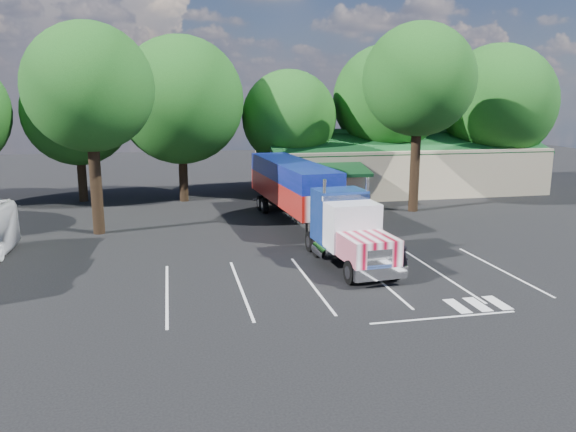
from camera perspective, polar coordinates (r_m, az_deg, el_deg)
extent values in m
plane|color=black|center=(31.27, -0.38, -3.37)|extent=(120.00, 120.00, 0.00)
cube|color=#B9AE89|center=(51.98, 10.86, 4.82)|extent=(24.00, 11.00, 4.00)
cube|color=#164D22|center=(49.54, 12.05, 7.34)|extent=(24.20, 6.25, 2.10)
cube|color=#164D22|center=(53.95, 9.98, 7.78)|extent=(24.20, 6.25, 2.10)
cube|color=#B9AE89|center=(44.08, 4.05, 2.97)|extent=(5.00, 2.50, 2.80)
cube|color=#164D22|center=(42.64, 4.57, 4.69)|extent=(5.40, 3.19, 0.80)
cylinder|color=black|center=(48.26, -20.18, 3.77)|extent=(0.70, 0.70, 4.00)
sphere|color=#143E11|center=(47.87, -20.63, 9.87)|extent=(8.40, 8.40, 8.40)
cylinder|color=black|center=(46.16, -10.58, 4.14)|extent=(0.70, 0.70, 4.30)
sphere|color=#143E11|center=(45.76, -10.87, 11.48)|extent=(10.00, 10.00, 10.00)
cylinder|color=black|center=(48.54, 0.09, 4.31)|extent=(0.70, 0.70, 3.60)
sphere|color=#143E11|center=(48.13, 0.10, 9.98)|extent=(8.00, 8.00, 8.00)
cylinder|color=black|center=(51.57, 9.84, 5.09)|extent=(0.70, 0.70, 4.50)
sphere|color=#143E11|center=(51.22, 10.08, 11.60)|extent=(9.60, 9.60, 9.60)
cylinder|color=black|center=(55.06, 20.05, 4.65)|extent=(0.70, 0.70, 3.90)
sphere|color=#143E11|center=(54.70, 20.49, 10.74)|extent=(10.40, 10.40, 10.40)
cylinder|color=black|center=(36.21, -18.92, 2.95)|extent=(0.70, 0.70, 6.00)
sphere|color=#143E11|center=(35.83, -19.56, 12.22)|extent=(7.60, 7.60, 7.60)
cylinder|color=black|center=(42.20, 12.75, 4.84)|extent=(0.70, 0.70, 6.50)
sphere|color=#143E11|center=(41.91, 13.15, 13.34)|extent=(8.00, 8.00, 8.00)
cube|color=black|center=(28.45, 6.17, -3.43)|extent=(1.51, 7.07, 0.25)
cube|color=white|center=(25.19, 9.41, -5.81)|extent=(2.52, 0.43, 0.55)
cube|color=white|center=(25.18, 9.26, -4.38)|extent=(1.21, 0.21, 0.90)
cube|color=white|center=(26.14, 8.20, -3.28)|extent=(2.47, 2.57, 1.15)
cube|color=silver|center=(27.77, 6.54, -1.05)|extent=(2.62, 1.78, 2.31)
cube|color=black|center=(27.08, 7.10, -0.31)|extent=(2.31, 0.25, 1.00)
cube|color=white|center=(28.28, 5.95, 1.90)|extent=(2.61, 0.29, 0.25)
cube|color=navy|center=(29.36, 5.21, 0.10)|extent=(2.65, 2.18, 2.71)
cylinder|color=white|center=(28.07, 3.69, 0.30)|extent=(0.19, 0.19, 3.41)
cylinder|color=white|center=(28.92, 8.00, 0.55)|extent=(0.19, 0.19, 3.41)
cylinder|color=white|center=(28.07, 3.53, -3.60)|extent=(0.78, 1.65, 0.66)
cylinder|color=white|center=(29.06, 8.57, -3.17)|extent=(0.78, 1.65, 0.66)
cube|color=silver|center=(37.50, 0.37, 2.58)|extent=(3.53, 12.99, 1.50)
cube|color=navy|center=(37.31, 0.38, 4.63)|extent=(3.53, 12.99, 1.20)
cube|color=black|center=(41.72, -1.27, 1.72)|extent=(1.45, 3.59, 0.35)
cube|color=black|center=(32.51, 1.89, -1.50)|extent=(0.13, 0.13, 1.40)
cube|color=black|center=(32.96, 4.21, -1.34)|extent=(0.13, 0.13, 1.40)
cube|color=white|center=(43.99, -2.04, 1.72)|extent=(2.41, 0.29, 0.12)
cylinder|color=black|center=(25.54, 6.43, -5.71)|extent=(0.43, 1.13, 1.10)
cylinder|color=black|center=(26.39, 10.68, -5.26)|extent=(0.43, 1.13, 1.10)
cylinder|color=black|center=(29.68, 3.03, -3.13)|extent=(0.43, 1.13, 1.10)
cylinder|color=black|center=(30.41, 6.79, -2.82)|extent=(0.43, 1.13, 1.10)
cylinder|color=black|center=(30.69, 2.36, -2.61)|extent=(0.43, 1.13, 1.10)
cylinder|color=black|center=(31.40, 6.01, -2.33)|extent=(0.43, 1.13, 1.10)
cylinder|color=black|center=(40.76, -2.41, 1.04)|extent=(0.43, 1.13, 1.10)
cylinder|color=black|center=(41.30, 0.43, 1.19)|extent=(0.43, 1.13, 1.10)
cylinder|color=black|center=(41.91, -2.80, 1.34)|extent=(0.43, 1.13, 1.10)
cylinder|color=black|center=(42.43, -0.03, 1.48)|extent=(0.43, 1.13, 1.10)
imported|color=black|center=(26.87, 11.71, -4.52)|extent=(0.39, 0.57, 1.52)
imported|color=black|center=(38.52, 0.58, 0.28)|extent=(0.79, 1.85, 0.94)
imported|color=#B8BBC1|center=(42.23, 3.41, 1.61)|extent=(4.32, 1.78, 1.39)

